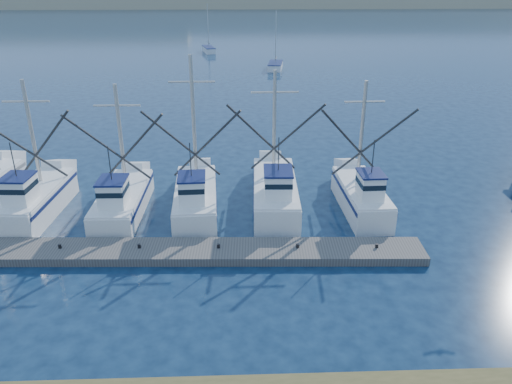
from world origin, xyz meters
TOP-DOWN VIEW (x-y plane):
  - ground at (0.00, 0.00)m, footprint 500.00×500.00m
  - floating_dock at (-8.28, 5.22)m, footprint 32.83×3.32m
  - trawler_fleet at (-8.69, 10.19)m, footprint 31.78×9.33m
  - sailboat_near at (4.40, 57.01)m, footprint 2.56×5.33m
  - sailboat_far at (-6.17, 73.99)m, footprint 2.65×5.26m

SIDE VIEW (x-z plane):
  - ground at x=0.00m, z-range 0.00..0.00m
  - floating_dock at x=-8.28m, z-range 0.00..0.44m
  - sailboat_near at x=4.40m, z-range -3.55..4.55m
  - sailboat_far at x=-6.17m, z-range -3.54..4.56m
  - trawler_fleet at x=-8.69m, z-range -3.94..5.86m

